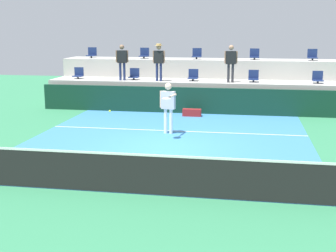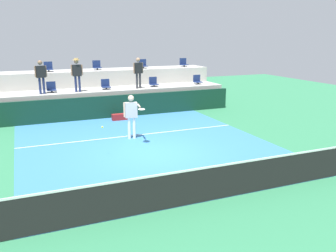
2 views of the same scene
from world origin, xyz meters
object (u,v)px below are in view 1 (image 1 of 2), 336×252
stadium_chair_upper_right (254,55)px  stadium_chair_lower_center (193,76)px  spectator_with_hat (159,58)px  spectator_in_grey (231,60)px  stadium_chair_lower_left (134,75)px  stadium_chair_lower_right (253,77)px  stadium_chair_upper_center (197,55)px  stadium_chair_upper_far_left (92,54)px  tennis_ball (110,111)px  equipment_bag (192,113)px  stadium_chair_upper_left (144,54)px  stadium_chair_lower_far_left (78,74)px  spectator_in_white (122,59)px  stadium_chair_upper_far_right (312,56)px  tennis_player (168,103)px  stadium_chair_lower_far_right (318,78)px

stadium_chair_upper_right → stadium_chair_lower_center: bearing=-146.1°
spectator_with_hat → spectator_in_grey: spectator_with_hat is taller
stadium_chair_lower_left → stadium_chair_lower_right: 5.36m
stadium_chair_upper_center → stadium_chair_lower_center: bearing=-88.4°
stadium_chair_upper_far_left → tennis_ball: 9.58m
spectator_with_hat → tennis_ball: 6.72m
stadium_chair_upper_center → spectator_with_hat: 2.61m
stadium_chair_upper_center → stadium_chair_upper_right: 2.73m
stadium_chair_lower_left → spectator_with_hat: 1.50m
stadium_chair_upper_far_left → equipment_bag: 7.00m
stadium_chair_lower_left → stadium_chair_upper_left: 1.99m
stadium_chair_upper_far_left → equipment_bag: stadium_chair_upper_far_left is taller
stadium_chair_lower_far_left → spectator_in_white: spectator_in_white is taller
stadium_chair_upper_center → stadium_chair_upper_far_right: (5.35, 0.00, 0.00)m
stadium_chair_lower_center → stadium_chair_upper_far_right: (5.30, 1.80, 0.85)m
spectator_in_white → equipment_bag: 4.22m
stadium_chair_lower_far_left → tennis_player: bearing=-45.6°
stadium_chair_upper_right → stadium_chair_lower_right: bearing=-90.8°
stadium_chair_lower_left → stadium_chair_upper_center: 3.32m
stadium_chair_upper_right → equipment_bag: size_ratio=0.68×
stadium_chair_lower_center → stadium_chair_upper_far_left: 5.68m
stadium_chair_upper_left → equipment_bag: (2.83, -3.72, -2.16)m
stadium_chair_upper_center → spectator_in_white: spectator_in_white is taller
stadium_chair_lower_right → stadium_chair_lower_far_right: size_ratio=1.00×
stadium_chair_upper_far_left → tennis_ball: size_ratio=7.65×
stadium_chair_lower_left → stadium_chair_lower_far_right: (8.06, 0.00, 0.00)m
stadium_chair_lower_left → stadium_chair_upper_left: bearing=87.7°
stadium_chair_upper_right → spectator_in_white: 6.23m
stadium_chair_lower_right → stadium_chair_upper_far_left: 8.22m
stadium_chair_upper_left → spectator_in_grey: spectator_in_grey is taller
stadium_chair_lower_center → tennis_ball: bearing=-104.0°
spectator_in_white → spectator_in_grey: (4.83, -0.00, 0.01)m
equipment_bag → stadium_chair_upper_far_right: bearing=36.0°
stadium_chair_lower_center → stadium_chair_lower_far_right: (5.35, 0.00, 0.00)m
stadium_chair_lower_far_left → stadium_chair_upper_far_right: stadium_chair_upper_far_right is taller
stadium_chair_upper_left → stadium_chair_upper_right: size_ratio=1.00×
spectator_in_white → equipment_bag: size_ratio=2.09×
stadium_chair_lower_far_right → stadium_chair_upper_left: 8.23m
stadium_chair_lower_far_right → equipment_bag: (-5.16, -1.92, -1.31)m
stadium_chair_lower_right → spectator_with_hat: size_ratio=0.32×
stadium_chair_lower_center → stadium_chair_upper_left: stadium_chair_upper_left is taller
stadium_chair_lower_center → stadium_chair_lower_far_right: size_ratio=1.00×
stadium_chair_upper_far_right → tennis_ball: 11.34m
stadium_chair_upper_right → spectator_in_white: spectator_in_white is taller
stadium_chair_upper_far_right → tennis_ball: stadium_chair_upper_far_right is taller
stadium_chair_upper_far_right → spectator_in_white: (-8.46, -2.18, -0.12)m
stadium_chair_lower_far_left → stadium_chair_lower_center: 5.38m
stadium_chair_lower_far_left → spectator_in_grey: bearing=-3.1°
stadium_chair_lower_center → stadium_chair_upper_right: bearing=33.9°
stadium_chair_lower_far_right → spectator_in_white: (-8.51, -0.38, 0.73)m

